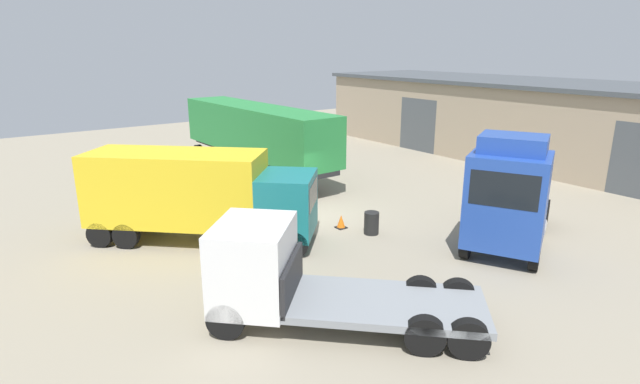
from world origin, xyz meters
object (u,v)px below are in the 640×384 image
tractor_unit_blue (509,198)px  traffic_cone (341,222)px  flatbed_truck_white (290,276)px  oil_drum (371,223)px  box_truck_teal (198,192)px  container_trailer_green (256,131)px

tractor_unit_blue → traffic_cone: bearing=-86.8°
flatbed_truck_white → oil_drum: 7.05m
tractor_unit_blue → box_truck_teal: 11.06m
traffic_cone → box_truck_teal: bearing=-112.2°
traffic_cone → flatbed_truck_white: bearing=-49.3°
box_truck_teal → oil_drum: bearing=13.2°
tractor_unit_blue → box_truck_teal: tractor_unit_blue is taller
oil_drum → traffic_cone: (-1.20, -0.56, -0.19)m
container_trailer_green → box_truck_teal: bearing=-42.9°
tractor_unit_blue → flatbed_truck_white: (-0.63, -8.59, -0.70)m
tractor_unit_blue → oil_drum: bearing=-85.4°
box_truck_teal → oil_drum: (3.28, 5.65, -1.47)m
tractor_unit_blue → flatbed_truck_white: size_ratio=0.99×
box_truck_teal → traffic_cone: bearing=21.1°
tractor_unit_blue → flatbed_truck_white: bearing=-31.1°
tractor_unit_blue → container_trailer_green: (-15.00, -1.54, 0.50)m
oil_drum → traffic_cone: oil_drum is taller
tractor_unit_blue → oil_drum: size_ratio=7.50×
oil_drum → traffic_cone: 1.33m
box_truck_teal → oil_drum: size_ratio=8.73×
flatbed_truck_white → traffic_cone: bearing=-94.8°
box_truck_teal → container_trailer_green: bearing=92.0°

